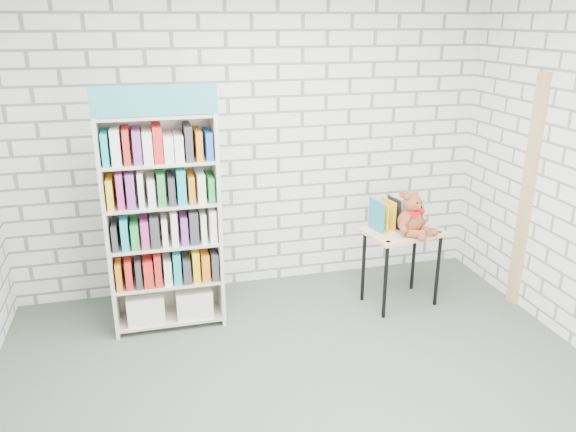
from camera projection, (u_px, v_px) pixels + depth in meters
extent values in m
plane|color=#454F43|center=(314.00, 403.00, 3.88)|extent=(4.50, 4.50, 0.00)
cube|color=silver|center=(254.00, 144.00, 5.24)|extent=(4.50, 0.02, 2.80)
cube|color=beige|center=(108.00, 229.00, 4.49)|extent=(0.03, 0.36, 1.83)
cube|color=beige|center=(218.00, 220.00, 4.70)|extent=(0.03, 0.36, 1.83)
cube|color=beige|center=(163.00, 218.00, 4.75)|extent=(0.92, 0.02, 1.83)
cube|color=teal|center=(155.00, 100.00, 4.10)|extent=(0.92, 0.02, 0.22)
cube|color=beige|center=(171.00, 316.00, 4.88)|extent=(0.85, 0.34, 0.03)
cube|color=beige|center=(168.00, 280.00, 4.77)|extent=(0.85, 0.34, 0.03)
cube|color=beige|center=(165.00, 243.00, 4.65)|extent=(0.85, 0.34, 0.03)
cube|color=beige|center=(162.00, 203.00, 4.54)|extent=(0.85, 0.34, 0.03)
cube|color=beige|center=(159.00, 162.00, 4.42)|extent=(0.85, 0.34, 0.03)
cube|color=beige|center=(155.00, 115.00, 4.30)|extent=(0.85, 0.34, 0.03)
cube|color=silver|center=(146.00, 305.00, 4.79)|extent=(0.31, 0.30, 0.24)
cube|color=silver|center=(194.00, 300.00, 4.89)|extent=(0.31, 0.30, 0.24)
cube|color=yellow|center=(167.00, 266.00, 4.71)|extent=(0.85, 0.30, 0.24)
cube|color=blue|center=(164.00, 228.00, 4.60)|extent=(0.85, 0.30, 0.24)
cube|color=green|center=(161.00, 188.00, 4.48)|extent=(0.85, 0.30, 0.24)
cube|color=orange|center=(158.00, 145.00, 4.37)|extent=(0.85, 0.30, 0.24)
cube|color=tan|center=(403.00, 232.00, 5.02)|extent=(0.74, 0.57, 0.03)
cylinder|color=black|center=(385.00, 282.00, 4.88)|extent=(0.03, 0.03, 0.69)
cylinder|color=black|center=(363.00, 266.00, 5.19)|extent=(0.03, 0.03, 0.69)
cylinder|color=black|center=(438.00, 271.00, 5.10)|extent=(0.03, 0.03, 0.69)
cylinder|color=black|center=(414.00, 256.00, 5.41)|extent=(0.03, 0.03, 0.69)
cylinder|color=black|center=(388.00, 242.00, 4.77)|extent=(0.05, 0.05, 0.01)
cylinder|color=black|center=(440.00, 232.00, 4.98)|extent=(0.05, 0.05, 0.01)
cube|color=teal|center=(376.00, 216.00, 4.98)|extent=(0.05, 0.21, 0.28)
cube|color=#CACF20|center=(382.00, 215.00, 5.00)|extent=(0.05, 0.21, 0.28)
cube|color=gold|center=(388.00, 214.00, 5.03)|extent=(0.05, 0.21, 0.28)
cube|color=black|center=(394.00, 213.00, 5.05)|extent=(0.05, 0.21, 0.28)
cube|color=white|center=(400.00, 212.00, 5.08)|extent=(0.05, 0.21, 0.28)
cube|color=#CD4124|center=(406.00, 211.00, 5.10)|extent=(0.05, 0.21, 0.28)
cube|color=#3299BD|center=(412.00, 210.00, 5.13)|extent=(0.05, 0.21, 0.28)
cube|color=#E4C84C|center=(418.00, 209.00, 5.15)|extent=(0.05, 0.21, 0.28)
ellipsoid|color=brown|center=(410.00, 221.00, 4.91)|extent=(0.22, 0.19, 0.22)
sphere|color=brown|center=(412.00, 203.00, 4.85)|extent=(0.16, 0.16, 0.16)
sphere|color=brown|center=(407.00, 197.00, 4.80)|extent=(0.06, 0.06, 0.06)
sphere|color=brown|center=(415.00, 194.00, 4.88)|extent=(0.06, 0.06, 0.06)
sphere|color=brown|center=(418.00, 207.00, 4.82)|extent=(0.06, 0.06, 0.06)
sphere|color=black|center=(417.00, 203.00, 4.78)|extent=(0.02, 0.02, 0.02)
sphere|color=black|center=(421.00, 201.00, 4.82)|extent=(0.02, 0.02, 0.02)
sphere|color=black|center=(421.00, 207.00, 4.79)|extent=(0.02, 0.02, 0.02)
cylinder|color=brown|center=(405.00, 222.00, 4.81)|extent=(0.13, 0.08, 0.16)
cylinder|color=brown|center=(420.00, 215.00, 4.96)|extent=(0.11, 0.13, 0.16)
sphere|color=brown|center=(404.00, 230.00, 4.80)|extent=(0.06, 0.06, 0.06)
sphere|color=brown|center=(423.00, 222.00, 4.99)|extent=(0.06, 0.06, 0.06)
cylinder|color=brown|center=(416.00, 234.00, 4.82)|extent=(0.17, 0.16, 0.09)
cylinder|color=brown|center=(425.00, 230.00, 4.90)|extent=(0.10, 0.18, 0.09)
sphere|color=brown|center=(422.00, 237.00, 4.75)|extent=(0.08, 0.08, 0.08)
sphere|color=brown|center=(434.00, 232.00, 4.87)|extent=(0.08, 0.08, 0.08)
cone|color=red|center=(415.00, 214.00, 4.81)|extent=(0.09, 0.08, 0.06)
cone|color=red|center=(420.00, 212.00, 4.86)|extent=(0.09, 0.08, 0.06)
sphere|color=red|center=(418.00, 213.00, 4.83)|extent=(0.03, 0.03, 0.03)
cube|color=tan|center=(527.00, 195.00, 4.92)|extent=(0.05, 0.12, 2.10)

